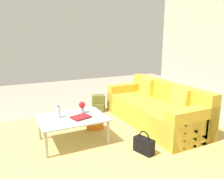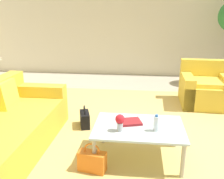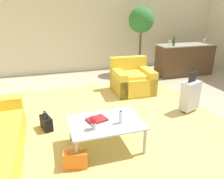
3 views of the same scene
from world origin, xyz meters
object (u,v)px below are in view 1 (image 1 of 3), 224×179
(coffee_table, at_px, (73,120))
(coffee_table_book, at_px, (81,117))
(water_bottle, at_px, (59,112))
(flower_vase, at_px, (82,106))
(handbag_black, at_px, (144,145))
(couch, at_px, (156,109))
(handbag_orange, at_px, (95,123))
(backpack_olive, at_px, (99,104))

(coffee_table, bearing_deg, coffee_table_book, 146.31)
(water_bottle, height_order, coffee_table_book, water_bottle)
(coffee_table, distance_m, flower_vase, 0.32)
(handbag_black, bearing_deg, coffee_table, -43.49)
(couch, bearing_deg, flower_vase, -1.82)
(handbag_orange, height_order, backpack_olive, backpack_olive)
(coffee_table, distance_m, backpack_olive, 1.64)
(couch, xyz_separation_m, water_bottle, (1.99, -0.00, 0.24))
(water_bottle, height_order, handbag_orange, water_bottle)
(flower_vase, bearing_deg, handbag_black, 123.68)
(couch, height_order, flower_vase, couch)
(handbag_black, bearing_deg, backpack_olive, -93.45)
(coffee_table, relative_size, handbag_black, 3.05)
(water_bottle, relative_size, backpack_olive, 0.51)
(couch, relative_size, handbag_black, 6.56)
(handbag_orange, relative_size, backpack_olive, 0.89)
(coffee_table_book, bearing_deg, couch, 169.53)
(coffee_table, height_order, handbag_black, coffee_table)
(coffee_table, relative_size, coffee_table_book, 3.79)
(coffee_table, xyz_separation_m, water_bottle, (0.20, -0.10, 0.14))
(handbag_black, height_order, backpack_olive, backpack_olive)
(coffee_table, bearing_deg, handbag_orange, -147.28)
(water_bottle, distance_m, handbag_black, 1.47)
(water_bottle, xyz_separation_m, backpack_olive, (-1.20, -1.19, -0.34))
(water_bottle, height_order, handbag_black, water_bottle)
(coffee_table_book, bearing_deg, handbag_black, 118.58)
(flower_vase, bearing_deg, backpack_olive, -124.28)
(couch, height_order, coffee_table_book, couch)
(flower_vase, xyz_separation_m, backpack_olive, (-0.78, -1.14, -0.37))
(coffee_table, height_order, water_bottle, water_bottle)
(water_bottle, bearing_deg, couch, 180.00)
(coffee_table_book, relative_size, handbag_orange, 0.80)
(handbag_orange, bearing_deg, backpack_olive, -116.46)
(flower_vase, distance_m, handbag_black, 1.25)
(coffee_table, xyz_separation_m, coffee_table_book, (-0.12, 0.08, 0.06))
(handbag_black, relative_size, handbag_orange, 1.00)
(backpack_olive, bearing_deg, flower_vase, 55.72)
(couch, height_order, water_bottle, couch)
(handbag_orange, bearing_deg, coffee_table, 32.72)
(flower_vase, distance_m, handbag_orange, 0.56)
(water_bottle, bearing_deg, coffee_table, 153.43)
(coffee_table_book, xyz_separation_m, handbag_orange, (-0.40, -0.42, -0.32))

